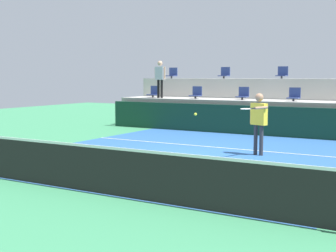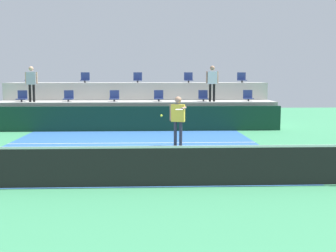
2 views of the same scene
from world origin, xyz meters
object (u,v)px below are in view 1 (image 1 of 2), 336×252
(stadium_chair_lower_far_left, at_px, (154,93))
(stadium_chair_upper_left, at_px, (225,74))
(stadium_chair_upper_far_left, at_px, (172,74))
(tennis_player, at_px, (258,117))
(stadium_chair_upper_center, at_px, (282,74))
(stadium_chair_lower_mid_right, at_px, (294,95))
(stadium_chair_lower_mid_left, at_px, (243,94))
(stadium_chair_lower_left, at_px, (196,93))
(spectator_in_grey, at_px, (160,76))
(tennis_ball, at_px, (195,114))

(stadium_chair_lower_far_left, relative_size, stadium_chair_upper_left, 1.00)
(stadium_chair_upper_far_left, relative_size, tennis_player, 0.30)
(stadium_chair_lower_far_left, distance_m, stadium_chair_upper_center, 5.69)
(stadium_chair_lower_mid_right, xyz_separation_m, stadium_chair_upper_left, (-3.68, 1.80, 0.85))
(tennis_player, bearing_deg, stadium_chair_upper_far_left, 133.45)
(stadium_chair_lower_far_left, height_order, stadium_chair_upper_center, stadium_chair_upper_center)
(stadium_chair_lower_mid_left, distance_m, tennis_player, 6.16)
(stadium_chair_upper_far_left, xyz_separation_m, stadium_chair_upper_center, (5.40, 0.00, 0.00))
(stadium_chair_lower_left, xyz_separation_m, stadium_chair_upper_left, (0.52, 1.80, 0.85))
(spectator_in_grey, bearing_deg, stadium_chair_upper_center, 24.60)
(stadium_chair_upper_far_left, xyz_separation_m, spectator_in_grey, (0.63, -2.18, -0.10))
(stadium_chair_lower_far_left, bearing_deg, stadium_chair_lower_mid_left, 0.00)
(stadium_chair_upper_far_left, height_order, stadium_chair_upper_left, same)
(stadium_chair_upper_far_left, height_order, stadium_chair_upper_center, same)
(stadium_chair_lower_mid_right, bearing_deg, stadium_chair_upper_far_left, 164.35)
(stadium_chair_lower_left, height_order, stadium_chair_lower_mid_right, same)
(tennis_player, bearing_deg, spectator_in_grey, 140.78)
(tennis_ball, bearing_deg, stadium_chair_lower_mid_left, 103.68)
(stadium_chair_upper_left, height_order, stadium_chair_upper_center, same)
(spectator_in_grey, bearing_deg, stadium_chair_lower_far_left, 145.60)
(stadium_chair_lower_left, xyz_separation_m, stadium_chair_lower_mid_right, (4.21, 0.00, 0.00))
(stadium_chair_lower_far_left, bearing_deg, stadium_chair_lower_mid_right, 0.00)
(stadium_chair_upper_center, bearing_deg, stadium_chair_lower_mid_left, -120.39)
(tennis_player, height_order, tennis_ball, tennis_player)
(stadium_chair_lower_left, relative_size, stadium_chair_upper_left, 1.00)
(stadium_chair_lower_far_left, relative_size, stadium_chair_lower_mid_right, 1.00)
(stadium_chair_lower_mid_left, bearing_deg, stadium_chair_lower_left, 180.00)
(stadium_chair_lower_far_left, distance_m, tennis_ball, 10.24)
(stadium_chair_upper_left, relative_size, stadium_chair_upper_center, 1.00)
(tennis_player, bearing_deg, stadium_chair_upper_center, 102.04)
(spectator_in_grey, bearing_deg, stadium_chair_upper_far_left, 106.12)
(stadium_chair_upper_left, height_order, tennis_ball, stadium_chair_upper_left)
(stadium_chair_lower_far_left, bearing_deg, stadium_chair_upper_far_left, 92.24)
(stadium_chair_lower_mid_right, height_order, tennis_ball, stadium_chair_lower_mid_right)
(stadium_chair_lower_mid_right, height_order, stadium_chair_upper_far_left, stadium_chair_upper_far_left)
(stadium_chair_lower_left, relative_size, tennis_player, 0.30)
(stadium_chair_upper_far_left, distance_m, stadium_chair_upper_left, 2.74)
(stadium_chair_lower_far_left, distance_m, tennis_player, 8.87)
(stadium_chair_lower_mid_right, xyz_separation_m, tennis_player, (0.55, -5.56, -0.40))
(stadium_chair_upper_center, relative_size, spectator_in_grey, 0.32)
(tennis_ball, bearing_deg, stadium_chair_lower_far_left, 127.61)
(stadium_chair_lower_mid_left, xyz_separation_m, stadium_chair_upper_far_left, (-4.34, 1.80, 0.85))
(stadium_chair_lower_left, bearing_deg, stadium_chair_lower_mid_left, 0.00)
(stadium_chair_lower_left, height_order, tennis_player, stadium_chair_lower_left)
(stadium_chair_lower_mid_left, bearing_deg, stadium_chair_lower_far_left, 180.00)
(stadium_chair_lower_mid_left, bearing_deg, stadium_chair_lower_mid_right, 0.00)
(stadium_chair_lower_far_left, height_order, stadium_chair_upper_far_left, stadium_chair_upper_far_left)
(stadium_chair_upper_left, relative_size, spectator_in_grey, 0.32)
(stadium_chair_lower_mid_right, height_order, spectator_in_grey, spectator_in_grey)
(stadium_chair_lower_far_left, height_order, tennis_player, stadium_chair_lower_far_left)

